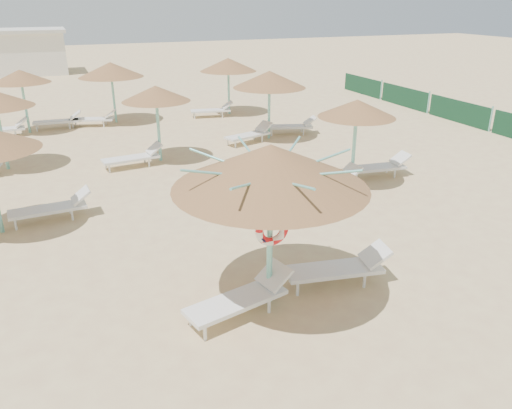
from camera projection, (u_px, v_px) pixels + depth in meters
name	position (u px, v px, depth m)	size (l,w,h in m)	color
ground	(266.00, 291.00, 9.89)	(120.00, 120.00, 0.00)	#D4BC81
main_palapa	(271.00, 167.00, 8.54)	(3.46, 3.46, 3.10)	#72C7BA
lounger_main_a	(243.00, 297.00, 9.04)	(2.15, 1.09, 0.75)	white
lounger_main_b	(340.00, 267.00, 10.03)	(2.18, 0.98, 0.77)	white
palapa_field	(155.00, 86.00, 18.88)	(14.31, 13.95, 2.73)	#72C7BA
service_hut	(8.00, 52.00, 37.13)	(8.40, 4.40, 3.25)	silver
windbreak_fence	(459.00, 112.00, 23.08)	(0.08, 19.84, 1.10)	#184930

